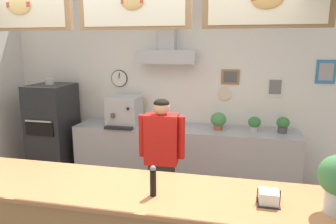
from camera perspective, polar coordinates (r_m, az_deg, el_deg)
name	(u,v)px	position (r m, az deg, el deg)	size (l,w,h in m)	color
back_wall_assembly	(182,85)	(4.92, 2.57, 4.81)	(5.80, 2.56, 2.84)	#9E9E99
back_prep_counter	(183,157)	(4.92, 2.75, -8.00)	(3.34, 0.62, 0.90)	#A3A5AD
pizza_oven	(53,131)	(5.47, -19.90, -3.18)	(0.61, 0.74, 1.61)	#232326
shop_worker	(162,160)	(3.65, -1.14, -8.68)	(0.53, 0.23, 1.55)	#232328
espresso_machine	(125,111)	(4.94, -7.82, 0.16)	(0.47, 0.55, 0.45)	#B7BABF
potted_rosemary	(283,124)	(4.77, 19.95, -2.06)	(0.18, 0.18, 0.23)	#4C4C51
potted_oregano	(254,123)	(4.73, 15.26, -1.92)	(0.18, 0.18, 0.21)	beige
potted_sage	(218,120)	(4.70, 9.05, -1.48)	(0.23, 0.23, 0.25)	#9E563D
napkin_holder	(269,198)	(2.45, 17.61, -14.50)	(0.16, 0.16, 0.11)	#262628
pepper_grinder	(153,181)	(2.42, -2.69, -12.26)	(0.05, 0.05, 0.24)	black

